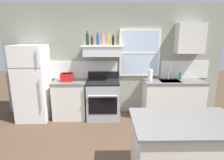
{
  "coord_description": "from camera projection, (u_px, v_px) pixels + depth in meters",
  "views": [
    {
      "loc": [
        -0.11,
        -2.41,
        1.98
      ],
      "look_at": [
        -0.05,
        1.2,
        1.1
      ],
      "focal_mm": 29.86,
      "sensor_mm": 36.0,
      "label": 1
    }
  ],
  "objects": [
    {
      "name": "kitchen_island",
      "position": [
        184.0,
        152.0,
        2.48
      ],
      "size": [
        1.4,
        0.9,
        0.91
      ],
      "color": "silver",
      "rests_on": "ground_plane"
    },
    {
      "name": "sink_faucet",
      "position": [
        169.0,
        73.0,
        4.52
      ],
      "size": [
        0.03,
        0.17,
        0.28
      ],
      "color": "silver",
      "rests_on": "counter_right_with_sink"
    },
    {
      "name": "bottle_brown_stout",
      "position": [
        92.0,
        41.0,
        4.25
      ],
      "size": [
        0.06,
        0.06,
        0.23
      ],
      "color": "#381E0F",
      "rests_on": "range_hood_shelf"
    },
    {
      "name": "bottle_champagne_gold_foil",
      "position": [
        108.0,
        39.0,
        4.29
      ],
      "size": [
        0.08,
        0.08,
        0.31
      ],
      "color": "#B29333",
      "rests_on": "range_hood_shelf"
    },
    {
      "name": "bottle_dark_green_wine",
      "position": [
        87.0,
        39.0,
        4.29
      ],
      "size": [
        0.07,
        0.07,
        0.32
      ],
      "color": "#143819",
      "rests_on": "range_hood_shelf"
    },
    {
      "name": "dish_soap_bottle",
      "position": [
        180.0,
        76.0,
        4.54
      ],
      "size": [
        0.06,
        0.06,
        0.18
      ],
      "primitive_type": "cylinder",
      "color": "#268C3F",
      "rests_on": "counter_right_with_sink"
    },
    {
      "name": "bottle_blue_liqueur",
      "position": [
        98.0,
        40.0,
        4.32
      ],
      "size": [
        0.07,
        0.07,
        0.29
      ],
      "color": "#1E478C",
      "rests_on": "range_hood_shelf"
    },
    {
      "name": "back_wall",
      "position": [
        115.0,
        61.0,
        4.65
      ],
      "size": [
        5.4,
        0.11,
        2.7
      ],
      "color": "gray",
      "rests_on": "ground_plane"
    },
    {
      "name": "range_hood_shelf",
      "position": [
        103.0,
        50.0,
        4.33
      ],
      "size": [
        0.96,
        0.52,
        0.24
      ],
      "color": "silver"
    },
    {
      "name": "counter_left_of_stove",
      "position": [
        71.0,
        99.0,
        4.53
      ],
      "size": [
        0.79,
        0.63,
        0.91
      ],
      "color": "silver",
      "rests_on": "ground_plane"
    },
    {
      "name": "bottle_rose_pink",
      "position": [
        103.0,
        40.0,
        4.29
      ],
      "size": [
        0.07,
        0.07,
        0.3
      ],
      "color": "#C67F84",
      "rests_on": "range_hood_shelf"
    },
    {
      "name": "bottle_balsamic_dark",
      "position": [
        113.0,
        41.0,
        4.25
      ],
      "size": [
        0.06,
        0.06,
        0.25
      ],
      "color": "black",
      "rests_on": "range_hood_shelf"
    },
    {
      "name": "upper_cabinet_right",
      "position": [
        190.0,
        38.0,
        4.37
      ],
      "size": [
        0.64,
        0.32,
        0.7
      ],
      "color": "silver"
    },
    {
      "name": "refrigerator",
      "position": [
        33.0,
        83.0,
        4.36
      ],
      "size": [
        0.7,
        0.72,
        1.76
      ],
      "color": "white",
      "rests_on": "ground_plane"
    },
    {
      "name": "stove_range",
      "position": [
        103.0,
        99.0,
        4.51
      ],
      "size": [
        0.76,
        0.69,
        1.09
      ],
      "color": "#9EA0A5",
      "rests_on": "ground_plane"
    },
    {
      "name": "counter_right_with_sink",
      "position": [
        172.0,
        98.0,
        4.57
      ],
      "size": [
        1.43,
        0.63,
        0.91
      ],
      "color": "silver",
      "rests_on": "ground_plane"
    },
    {
      "name": "bottle_olive_oil_square",
      "position": [
        118.0,
        40.0,
        4.24
      ],
      "size": [
        0.06,
        0.06,
        0.28
      ],
      "color": "#4C601E",
      "rests_on": "range_hood_shelf"
    },
    {
      "name": "toaster",
      "position": [
        67.0,
        77.0,
        4.39
      ],
      "size": [
        0.3,
        0.2,
        0.19
      ],
      "color": "red",
      "rests_on": "counter_left_of_stove"
    },
    {
      "name": "paper_towel_roll",
      "position": [
        150.0,
        75.0,
        4.42
      ],
      "size": [
        0.11,
        0.11,
        0.27
      ],
      "primitive_type": "cylinder",
      "color": "white",
      "rests_on": "counter_right_with_sink"
    }
  ]
}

